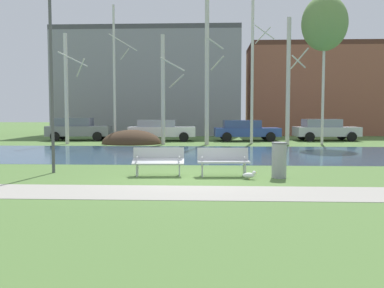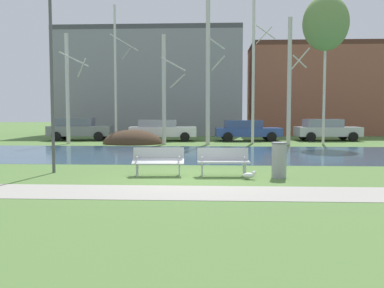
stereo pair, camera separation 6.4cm
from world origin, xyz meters
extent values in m
plane|color=#517538|center=(0.00, 10.00, 0.00)|extent=(120.00, 120.00, 0.00)
cube|color=#9E998E|center=(0.00, -2.29, 0.01)|extent=(60.00, 1.93, 0.01)
cube|color=#33516B|center=(0.00, 7.63, 0.00)|extent=(80.00, 8.85, 0.01)
ellipsoid|color=#423021|center=(-4.37, 13.89, 0.00)|extent=(3.74, 2.85, 1.76)
cube|color=#B2B5B7|center=(-1.01, 0.44, 0.45)|extent=(1.63, 0.58, 0.17)
cube|color=#B2B5B7|center=(-1.03, 0.72, 0.67)|extent=(1.60, 0.19, 0.40)
cube|color=#B2B5B7|center=(-1.67, 0.46, 0.23)|extent=(0.07, 0.43, 0.45)
cube|color=#B2B5B7|center=(-0.36, 0.54, 0.23)|extent=(0.07, 0.43, 0.45)
cylinder|color=#B2B5B7|center=(-1.67, 0.42, 0.59)|extent=(0.06, 0.28, 0.04)
cylinder|color=#B2B5B7|center=(-0.36, 0.51, 0.59)|extent=(0.06, 0.28, 0.04)
cube|color=#B2B5B7|center=(1.01, 0.44, 0.45)|extent=(1.63, 0.58, 0.05)
cube|color=#B2B5B7|center=(0.99, 0.72, 0.67)|extent=(1.60, 0.19, 0.40)
cube|color=#B2B5B7|center=(0.35, 0.46, 0.23)|extent=(0.07, 0.43, 0.45)
cube|color=#B2B5B7|center=(1.66, 0.54, 0.23)|extent=(0.07, 0.43, 0.45)
cylinder|color=#B2B5B7|center=(0.35, 0.42, 0.59)|extent=(0.06, 0.28, 0.04)
cylinder|color=#B2B5B7|center=(1.66, 0.51, 0.59)|extent=(0.06, 0.28, 0.04)
cylinder|color=gray|center=(2.68, 0.24, 0.54)|extent=(0.44, 0.44, 1.08)
torus|color=#545557|center=(2.68, 0.24, 1.05)|extent=(0.47, 0.47, 0.04)
ellipsoid|color=white|center=(1.74, -0.11, 0.12)|extent=(0.35, 0.16, 0.16)
sphere|color=white|center=(1.90, -0.11, 0.20)|extent=(0.11, 0.11, 0.11)
cone|color=gold|center=(1.96, -0.11, 0.20)|extent=(0.06, 0.04, 0.04)
cylinder|color=gold|center=(1.75, -0.14, 0.05)|extent=(0.01, 0.01, 0.10)
cylinder|color=gold|center=(1.75, -0.07, 0.05)|extent=(0.01, 0.01, 0.10)
cylinder|color=#4C4C51|center=(-4.53, 1.00, 2.91)|extent=(0.10, 0.10, 5.81)
cylinder|color=beige|center=(-8.38, 13.65, 3.41)|extent=(0.23, 0.23, 6.81)
cylinder|color=beige|center=(-7.62, 14.17, 4.75)|extent=(0.97, 1.37, 1.05)
cylinder|color=beige|center=(-7.68, 12.93, 5.14)|extent=(1.42, 1.38, 0.78)
cylinder|color=beige|center=(-5.42, 13.94, 4.28)|extent=(0.14, 0.14, 8.56)
cylinder|color=beige|center=(-4.83, 14.34, 5.62)|extent=(0.80, 1.13, 0.59)
cylinder|color=beige|center=(-4.68, 13.18, 6.14)|extent=(1.46, 1.42, 0.84)
cylinder|color=beige|center=(-2.33, 13.41, 3.32)|extent=(0.25, 0.25, 6.65)
cylinder|color=beige|center=(-1.55, 13.95, 3.89)|extent=(1.08, 1.52, 0.77)
cylinder|color=beige|center=(-1.67, 12.74, 4.78)|extent=(1.36, 1.32, 0.70)
cylinder|color=beige|center=(0.34, 13.44, 4.48)|extent=(0.26, 0.26, 8.96)
cylinder|color=beige|center=(0.96, 13.87, 4.97)|extent=(0.84, 1.17, 0.79)
cylinder|color=beige|center=(0.84, 12.93, 6.02)|extent=(1.04, 1.01, 0.61)
cylinder|color=beige|center=(3.15, 14.48, 4.60)|extent=(0.18, 0.18, 9.20)
cylinder|color=beige|center=(3.84, 14.95, 6.81)|extent=(0.88, 1.25, 0.87)
cylinder|color=beige|center=(3.82, 13.80, 6.80)|extent=(1.36, 1.32, 0.65)
cylinder|color=beige|center=(5.23, 13.57, 3.81)|extent=(0.25, 0.25, 7.62)
cylinder|color=beige|center=(5.97, 14.07, 5.24)|extent=(0.90, 1.26, 1.17)
cylinder|color=beige|center=(5.74, 13.05, 4.94)|extent=(1.03, 1.01, 0.68)
cylinder|color=beige|center=(7.38, 13.80, 4.67)|extent=(0.16, 0.16, 9.35)
ellipsoid|color=#668947|center=(7.38, 13.80, 7.29)|extent=(2.73, 2.73, 3.27)
cube|color=slate|center=(-8.67, 17.06, 0.67)|extent=(4.46, 2.17, 0.69)
cube|color=slate|center=(-9.02, 17.04, 1.29)|extent=(2.54, 1.81, 0.56)
cylinder|color=black|center=(-7.31, 18.09, 0.32)|extent=(0.65, 0.26, 0.64)
cylinder|color=black|center=(-7.17, 16.23, 0.32)|extent=(0.65, 0.26, 0.64)
cylinder|color=black|center=(-10.17, 17.89, 0.32)|extent=(0.65, 0.26, 0.64)
cylinder|color=black|center=(-10.03, 16.03, 0.32)|extent=(0.65, 0.26, 0.64)
cube|color=silver|center=(-2.78, 16.67, 0.65)|extent=(4.65, 2.09, 0.66)
cube|color=#949AAC|center=(-3.14, 16.65, 1.21)|extent=(2.64, 1.73, 0.46)
cylinder|color=black|center=(-1.35, 17.66, 0.32)|extent=(0.65, 0.26, 0.64)
cylinder|color=black|center=(-1.23, 15.89, 0.32)|extent=(0.65, 0.26, 0.64)
cylinder|color=black|center=(-4.33, 17.45, 0.32)|extent=(0.65, 0.26, 0.64)
cylinder|color=black|center=(-4.21, 15.68, 0.32)|extent=(0.65, 0.26, 0.64)
cube|color=#2D4793|center=(3.06, 16.97, 0.61)|extent=(4.56, 2.04, 0.58)
cube|color=#32457F|center=(2.70, 16.95, 1.16)|extent=(2.60, 1.70, 0.53)
cylinder|color=black|center=(4.46, 17.94, 0.32)|extent=(0.65, 0.26, 0.64)
cylinder|color=black|center=(4.59, 16.21, 0.32)|extent=(0.65, 0.26, 0.64)
cylinder|color=black|center=(1.53, 17.73, 0.32)|extent=(0.65, 0.26, 0.64)
cylinder|color=black|center=(1.65, 16.00, 0.32)|extent=(0.65, 0.26, 0.64)
cube|color=#B2B5BC|center=(8.58, 17.44, 0.64)|extent=(4.44, 2.13, 0.64)
cube|color=gray|center=(8.24, 17.42, 1.23)|extent=(2.53, 1.78, 0.54)
cylinder|color=black|center=(9.94, 18.46, 0.32)|extent=(0.65, 0.26, 0.64)
cylinder|color=black|center=(10.07, 16.63, 0.32)|extent=(0.65, 0.26, 0.64)
cylinder|color=black|center=(7.10, 18.26, 0.32)|extent=(0.65, 0.26, 0.64)
cylinder|color=black|center=(7.22, 16.43, 0.32)|extent=(0.65, 0.26, 0.64)
cube|color=gray|center=(-4.93, 25.57, 4.38)|extent=(15.90, 6.11, 8.75)
cube|color=#48484B|center=(-4.93, 25.57, 8.95)|extent=(15.90, 6.11, 0.40)
cube|color=brown|center=(12.62, 26.50, 3.76)|extent=(17.32, 6.38, 7.51)
cube|color=#4E2C21|center=(12.62, 26.50, 7.71)|extent=(17.32, 6.38, 0.40)
camera|label=1|loc=(0.65, -12.72, 1.98)|focal=40.21mm
camera|label=2|loc=(0.71, -12.72, 1.98)|focal=40.21mm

